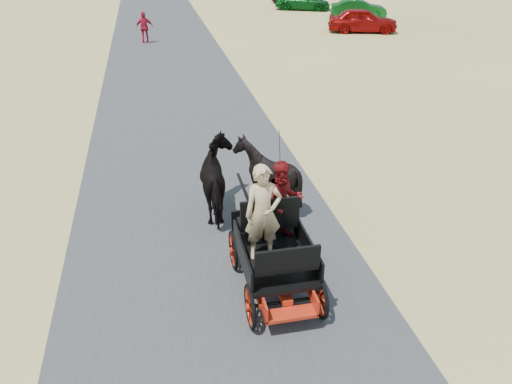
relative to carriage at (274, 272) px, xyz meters
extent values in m
plane|color=tan|center=(-0.97, 0.44, -0.36)|extent=(140.00, 140.00, 0.00)
cube|color=#38383A|center=(-0.97, 0.44, -0.35)|extent=(6.00, 140.00, 0.01)
imported|color=black|center=(-0.55, 3.00, 0.49)|extent=(0.91, 2.01, 1.70)
imported|color=black|center=(0.55, 3.00, 0.49)|extent=(1.37, 1.54, 1.70)
imported|color=tan|center=(-0.20, 0.05, 1.26)|extent=(0.66, 0.43, 1.80)
imported|color=#660C0F|center=(0.30, 0.60, 1.15)|extent=(0.77, 0.60, 1.58)
imported|color=#A81329|center=(-2.01, 22.94, 0.50)|extent=(1.06, 0.55, 1.73)
imported|color=maroon|center=(11.47, 23.43, 0.37)|extent=(4.61, 2.85, 1.46)
imported|color=#0C4C19|center=(13.29, 28.57, 0.29)|extent=(4.18, 2.43, 1.30)
imported|color=#0C4C19|center=(10.48, 33.25, 0.28)|extent=(4.72, 3.45, 1.27)
camera|label=1|loc=(-1.86, -7.21, 5.68)|focal=35.00mm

